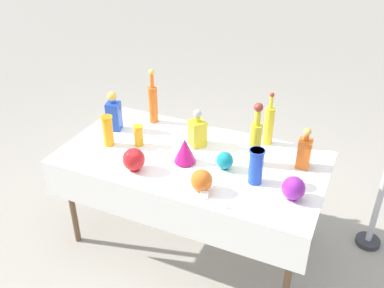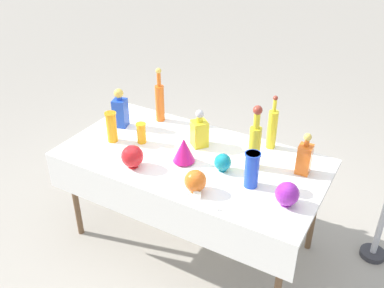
{
  "view_description": "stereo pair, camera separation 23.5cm",
  "coord_description": "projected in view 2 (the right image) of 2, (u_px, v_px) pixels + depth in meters",
  "views": [
    {
      "loc": [
        1.02,
        -2.24,
        2.32
      ],
      "look_at": [
        0.0,
        0.0,
        0.86
      ],
      "focal_mm": 40.0,
      "sensor_mm": 36.0,
      "label": 1
    },
    {
      "loc": [
        1.22,
        -2.13,
        2.32
      ],
      "look_at": [
        0.0,
        0.0,
        0.86
      ],
      "focal_mm": 40.0,
      "sensor_mm": 36.0,
      "label": 2
    }
  ],
  "objects": [
    {
      "name": "ground_plane",
      "position": [
        192.0,
        239.0,
        3.3
      ],
      "size": [
        40.0,
        40.0,
        0.0
      ],
      "primitive_type": "plane",
      "color": "#A0998C"
    },
    {
      "name": "display_table",
      "position": [
        190.0,
        166.0,
        2.92
      ],
      "size": [
        1.8,
        0.94,
        0.76
      ],
      "color": "white",
      "rests_on": "ground"
    },
    {
      "name": "tall_bottle_0",
      "position": [
        160.0,
        100.0,
        3.29
      ],
      "size": [
        0.07,
        0.07,
        0.43
      ],
      "color": "orange",
      "rests_on": "display_table"
    },
    {
      "name": "tall_bottle_1",
      "position": [
        255.0,
        142.0,
        2.71
      ],
      "size": [
        0.08,
        0.08,
        0.44
      ],
      "color": "yellow",
      "rests_on": "display_table"
    },
    {
      "name": "tall_bottle_2",
      "position": [
        272.0,
        128.0,
        2.94
      ],
      "size": [
        0.07,
        0.07,
        0.4
      ],
      "color": "yellow",
      "rests_on": "display_table"
    },
    {
      "name": "square_decanter_0",
      "position": [
        199.0,
        131.0,
        2.99
      ],
      "size": [
        0.15,
        0.15,
        0.28
      ],
      "color": "yellow",
      "rests_on": "display_table"
    },
    {
      "name": "square_decanter_1",
      "position": [
        305.0,
        157.0,
        2.69
      ],
      "size": [
        0.09,
        0.09,
        0.29
      ],
      "color": "orange",
      "rests_on": "display_table"
    },
    {
      "name": "square_decanter_2",
      "position": [
        120.0,
        110.0,
        3.23
      ],
      "size": [
        0.12,
        0.12,
        0.31
      ],
      "color": "blue",
      "rests_on": "display_table"
    },
    {
      "name": "slender_vase_0",
      "position": [
        112.0,
        126.0,
        3.04
      ],
      "size": [
        0.08,
        0.08,
        0.23
      ],
      "color": "orange",
      "rests_on": "display_table"
    },
    {
      "name": "slender_vase_1",
      "position": [
        141.0,
        132.0,
        3.04
      ],
      "size": [
        0.07,
        0.07,
        0.15
      ],
      "color": "orange",
      "rests_on": "display_table"
    },
    {
      "name": "slender_vase_2",
      "position": [
        252.0,
        169.0,
        2.57
      ],
      "size": [
        0.1,
        0.1,
        0.23
      ],
      "color": "blue",
      "rests_on": "display_table"
    },
    {
      "name": "fluted_vase_0",
      "position": [
        184.0,
        150.0,
        2.81
      ],
      "size": [
        0.15,
        0.15,
        0.18
      ],
      "color": "#C61972",
      "rests_on": "display_table"
    },
    {
      "name": "round_bowl_0",
      "position": [
        287.0,
        194.0,
        2.43
      ],
      "size": [
        0.14,
        0.14,
        0.15
      ],
      "color": "purple",
      "rests_on": "display_table"
    },
    {
      "name": "round_bowl_1",
      "position": [
        195.0,
        181.0,
        2.54
      ],
      "size": [
        0.14,
        0.14,
        0.14
      ],
      "color": "orange",
      "rests_on": "display_table"
    },
    {
      "name": "round_bowl_2",
      "position": [
        132.0,
        156.0,
        2.77
      ],
      "size": [
        0.15,
        0.15,
        0.15
      ],
      "color": "red",
      "rests_on": "display_table"
    },
    {
      "name": "round_bowl_3",
      "position": [
        223.0,
        162.0,
        2.74
      ],
      "size": [
        0.11,
        0.11,
        0.12
      ],
      "color": "teal",
      "rests_on": "display_table"
    },
    {
      "name": "price_tag_left",
      "position": [
        213.0,
        206.0,
        2.43
      ],
      "size": [
        0.06,
        0.01,
        0.04
      ],
      "primitive_type": "cube",
      "rotation": [
        -0.21,
        0.0,
        0.02
      ],
      "color": "white",
      "rests_on": "display_table"
    },
    {
      "name": "price_tag_center",
      "position": [
        197.0,
        195.0,
        2.52
      ],
      "size": [
        0.05,
        0.02,
        0.04
      ],
      "primitive_type": "cube",
      "rotation": [
        -0.21,
        0.0,
        0.01
      ],
      "color": "white",
      "rests_on": "display_table"
    },
    {
      "name": "price_tag_right",
      "position": [
        192.0,
        197.0,
        2.51
      ],
      "size": [
        0.06,
        0.03,
        0.04
      ],
      "primitive_type": "cube",
      "rotation": [
        -0.21,
        0.0,
        0.22
      ],
      "color": "white",
      "rests_on": "display_table"
    }
  ]
}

